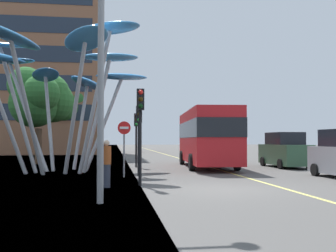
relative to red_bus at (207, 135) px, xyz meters
The scene contains 13 objects.
ground 11.17m from the red_bus, 103.73° to the right, with size 120.00×240.00×0.10m.
red_bus is the anchor object (origin of this frame).
leaf_sculpture 9.87m from the red_bus, 162.24° to the right, with size 10.73×11.52×7.59m.
traffic_light_kerb_near 10.44m from the red_bus, 117.34° to the right, with size 0.28×0.42×3.66m.
traffic_light_kerb_far 7.09m from the red_bus, 130.48° to the right, with size 0.28×0.42×3.34m.
traffic_light_island_mid 4.44m from the red_bus, behind, with size 0.28×0.42×3.37m.
car_parked_far 5.00m from the red_bus, ahead, with size 1.97×4.45×2.19m.
street_lamp 14.71m from the red_bus, 113.79° to the right, with size 1.52×0.44×7.74m.
tree_pavement_near 12.50m from the red_bus, 154.33° to the left, with size 4.58×4.70×6.96m.
tree_pavement_far 25.14m from the red_bus, 116.87° to the left, with size 5.04×4.05×7.80m.
pedestrian 11.42m from the red_bus, 122.15° to the right, with size 0.34×0.34×1.72m.
no_entry_sign 7.84m from the red_bus, 132.63° to the right, with size 0.60×0.12×2.58m.
backdrop_building 35.75m from the red_bus, 121.16° to the left, with size 19.81×15.30×26.47m.
Camera 1 is at (-3.86, -13.51, 1.74)m, focal length 42.25 mm.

